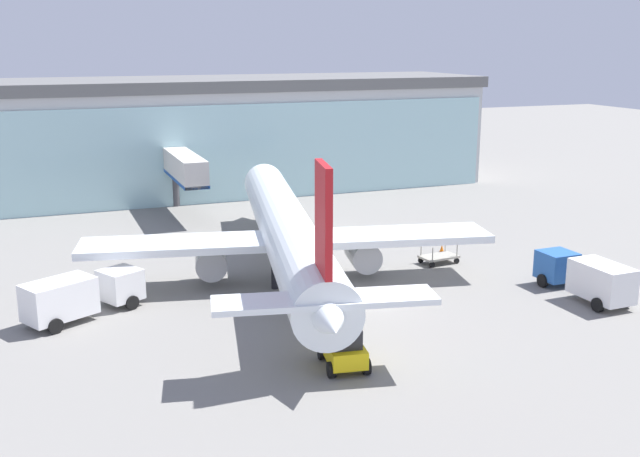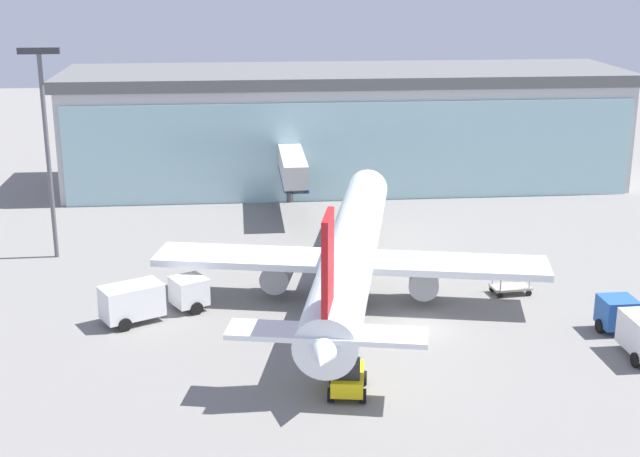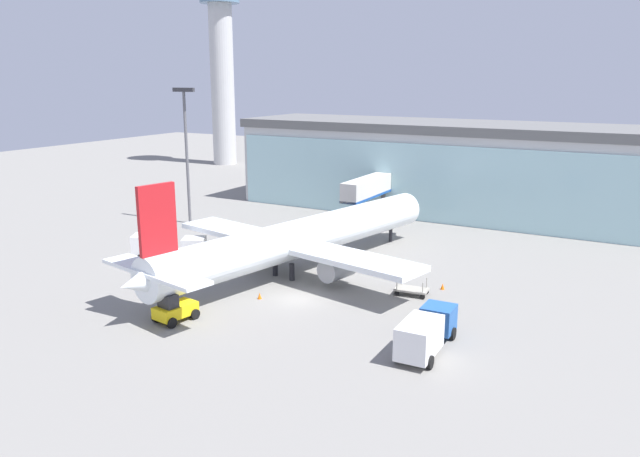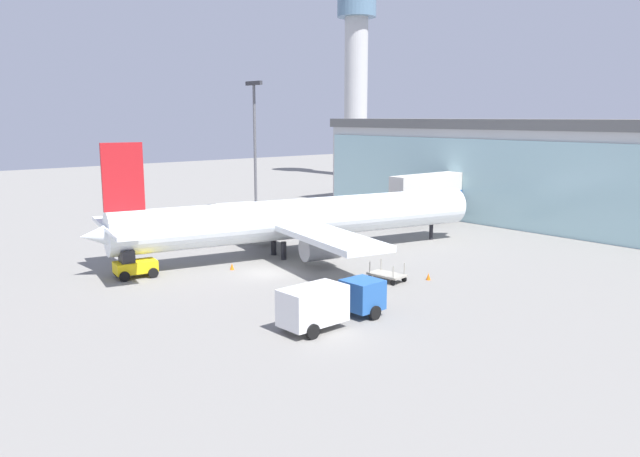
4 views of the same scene
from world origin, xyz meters
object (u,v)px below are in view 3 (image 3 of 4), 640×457
object	(u,v)px
catering_truck	(167,246)
safety_cone_wingtip	(443,286)
baggage_cart	(412,290)
fuel_truck	(426,331)
safety_cone_nose	(260,296)
airplane	(299,239)
pushback_tug	(174,309)
jet_bridge	(370,188)
apron_light_mast	(186,143)
control_tower	(222,60)

from	to	relation	value
catering_truck	safety_cone_wingtip	world-z (taller)	catering_truck
catering_truck	baggage_cart	size ratio (longest dim) A/B	2.52
fuel_truck	safety_cone_nose	size ratio (longest dim) A/B	13.36
safety_cone_nose	airplane	bearing A→B (deg)	95.91
airplane	pushback_tug	distance (m)	15.43
jet_bridge	baggage_cart	world-z (taller)	jet_bridge
airplane	safety_cone_wingtip	size ratio (longest dim) A/B	70.17
jet_bridge	fuel_truck	distance (m)	38.51
apron_light_mast	safety_cone_wingtip	world-z (taller)	apron_light_mast
baggage_cart	safety_cone_wingtip	xyz separation A→B (m)	(1.87, 2.72, -0.23)
catering_truck	safety_cone_wingtip	distance (m)	28.13
apron_light_mast	baggage_cart	xyz separation A→B (m)	(34.72, -11.88, -9.71)
catering_truck	fuel_truck	xyz separation A→B (m)	(30.71, -8.11, 0.00)
pushback_tug	airplane	bearing A→B (deg)	1.10
safety_cone_nose	apron_light_mast	bearing A→B (deg)	141.38
catering_truck	fuel_truck	world-z (taller)	same
safety_cone_nose	safety_cone_wingtip	size ratio (longest dim) A/B	1.00
control_tower	apron_light_mast	size ratio (longest dim) A/B	2.20
baggage_cart	safety_cone_wingtip	world-z (taller)	baggage_cart
catering_truck	safety_cone_nose	world-z (taller)	catering_truck
airplane	pushback_tug	xyz separation A→B (m)	(-2.13, -15.10, -2.37)
jet_bridge	catering_truck	world-z (taller)	jet_bridge
fuel_truck	safety_cone_nose	world-z (taller)	fuel_truck
control_tower	safety_cone_wingtip	size ratio (longest dim) A/B	68.12
jet_bridge	safety_cone_wingtip	size ratio (longest dim) A/B	22.11
apron_light_mast	pushback_tug	world-z (taller)	apron_light_mast
baggage_cart	safety_cone_nose	xyz separation A→B (m)	(-10.93, -7.13, -0.23)
control_tower	pushback_tug	world-z (taller)	control_tower
apron_light_mast	airplane	xyz separation A→B (m)	(22.98, -11.15, -6.87)
fuel_truck	safety_cone_wingtip	world-z (taller)	fuel_truck
airplane	jet_bridge	bearing A→B (deg)	19.28
control_tower	apron_light_mast	world-z (taller)	control_tower
jet_bridge	safety_cone_nose	xyz separation A→B (m)	(3.56, -30.01, -4.33)
safety_cone_wingtip	safety_cone_nose	bearing A→B (deg)	-142.39
airplane	catering_truck	size ratio (longest dim) A/B	5.16
control_tower	baggage_cart	bearing A→B (deg)	-42.18
pushback_tug	safety_cone_wingtip	size ratio (longest dim) A/B	6.26
safety_cone_wingtip	fuel_truck	bearing A→B (deg)	-76.88
control_tower	apron_light_mast	xyz separation A→B (m)	(30.44, -47.17, -11.50)
apron_light_mast	safety_cone_nose	world-z (taller)	apron_light_mast
baggage_cart	catering_truck	bearing A→B (deg)	178.20
jet_bridge	pushback_tug	world-z (taller)	jet_bridge
catering_truck	baggage_cart	distance (m)	25.92
jet_bridge	safety_cone_wingtip	bearing A→B (deg)	-140.77
safety_cone_nose	safety_cone_wingtip	world-z (taller)	same
catering_truck	baggage_cart	bearing A→B (deg)	-23.08
safety_cone_nose	safety_cone_wingtip	xyz separation A→B (m)	(12.80, 9.86, 0.00)
apron_light_mast	baggage_cart	size ratio (longest dim) A/B	5.74
catering_truck	pushback_tug	world-z (taller)	catering_truck
jet_bridge	control_tower	size ratio (longest dim) A/B	0.32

